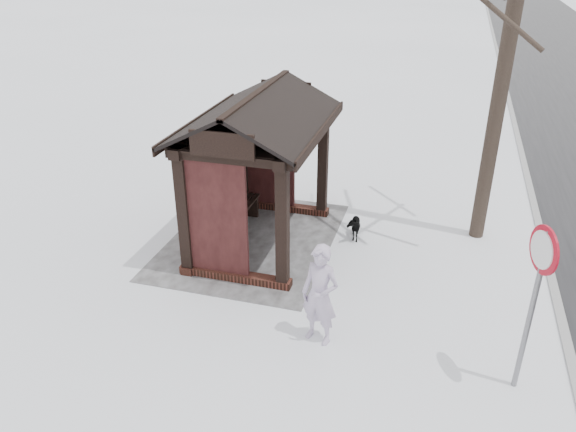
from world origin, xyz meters
The scene contains 7 objects.
ground centered at (0.00, 0.00, 0.00)m, with size 120.00×120.00×0.00m, color white.
kerb centered at (0.00, 5.50, 0.01)m, with size 120.00×0.15×0.06m, color gray.
trampled_patch centered at (0.00, -0.20, 0.01)m, with size 4.20×3.20×0.02m, color gray.
bus_shelter centered at (0.00, -0.16, 2.17)m, with size 3.60×2.40×3.09m.
pedestrian centered at (2.69, 1.84, 0.82)m, with size 0.59×0.39×1.63m, color #B4A4C0.
dog centered at (-0.69, 1.75, 0.27)m, with size 0.29×0.64×0.54m, color black.
road_sign centered at (2.91, 4.65, 1.77)m, with size 0.60×0.26×2.47m.
Camera 1 is at (9.45, 3.31, 5.57)m, focal length 35.00 mm.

